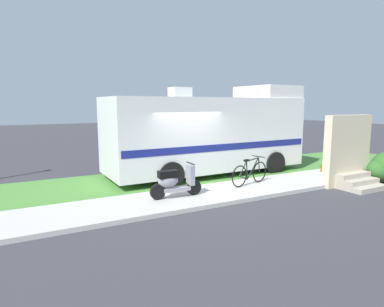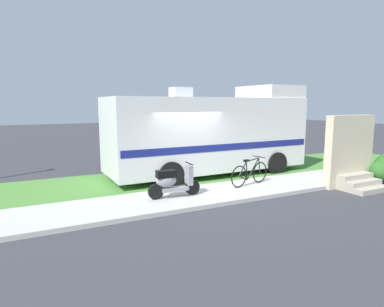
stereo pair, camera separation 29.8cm
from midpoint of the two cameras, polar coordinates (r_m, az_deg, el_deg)
The scene contains 10 objects.
ground_plane at distance 10.95m, azimuth -0.81°, elevation -5.97°, with size 80.00×80.00×0.00m, color #38383D.
sidewalk at distance 9.92m, azimuth 2.41°, elevation -7.17°, with size 24.00×2.00×0.12m.
grass_strip at distance 12.26m, azimuth -4.05°, elevation -4.22°, with size 24.00×3.40×0.08m.
motorhome_rv at distance 12.70m, azimuth 2.38°, elevation 3.66°, with size 7.79×2.76×3.50m.
scooter at distance 9.32m, azimuth -4.03°, elevation -4.93°, with size 1.57×0.50×0.97m.
bicycle at distance 10.91m, azimuth 9.29°, elevation -3.37°, with size 1.72×0.58×0.91m.
pickup_truck_near at distance 17.77m, azimuth 2.55°, elevation 2.71°, with size 5.25×2.39×1.73m.
porch_steps at distance 12.17m, azimuth 25.18°, elevation -0.68°, with size 2.00×1.26×2.40m.
bottle_green at distance 13.21m, azimuth 22.82°, elevation -3.09°, with size 0.07×0.07×0.26m.
bottle_spare at distance 13.75m, azimuth 21.05°, elevation -2.52°, with size 0.07×0.07×0.28m.
Camera 1 is at (-5.02, -9.34, 2.76)m, focal length 30.57 mm.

